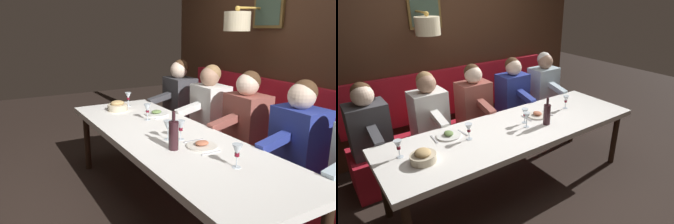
% 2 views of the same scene
% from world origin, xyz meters
% --- Properties ---
extents(ground_plane, '(12.00, 12.00, 0.00)m').
position_xyz_m(ground_plane, '(0.00, 0.00, 0.00)').
color(ground_plane, black).
extents(dining_table, '(0.90, 2.82, 0.74)m').
position_xyz_m(dining_table, '(0.00, 0.00, 0.68)').
color(dining_table, white).
rests_on(dining_table, ground_plane).
extents(banquette_bench, '(0.52, 3.02, 0.45)m').
position_xyz_m(banquette_bench, '(0.89, 0.00, 0.23)').
color(banquette_bench, red).
rests_on(banquette_bench, ground_plane).
extents(back_wall_panel, '(0.59, 4.22, 2.90)m').
position_xyz_m(back_wall_panel, '(1.46, 0.01, 1.36)').
color(back_wall_panel, '#422819').
rests_on(back_wall_panel, ground_plane).
extents(diner_near, '(0.60, 0.40, 0.79)m').
position_xyz_m(diner_near, '(0.88, -0.63, 0.82)').
color(diner_near, '#283893').
rests_on(diner_near, banquette_bench).
extents(diner_middle, '(0.60, 0.40, 0.79)m').
position_xyz_m(diner_middle, '(0.88, -0.01, 0.82)').
color(diner_middle, '#934C42').
rests_on(diner_middle, banquette_bench).
extents(diner_far, '(0.60, 0.40, 0.79)m').
position_xyz_m(diner_far, '(0.88, 0.60, 0.82)').
color(diner_far, white).
rests_on(diner_far, banquette_bench).
extents(diner_farthest, '(0.60, 0.40, 0.79)m').
position_xyz_m(diner_farthest, '(0.88, 1.26, 0.82)').
color(diner_farthest, '#3D3D42').
rests_on(diner_farthest, banquette_bench).
extents(place_setting_0, '(0.24, 0.31, 0.05)m').
position_xyz_m(place_setting_0, '(0.09, -0.38, 0.75)').
color(place_setting_0, silver).
rests_on(place_setting_0, dining_table).
extents(place_setting_1, '(0.24, 0.32, 0.05)m').
position_xyz_m(place_setting_1, '(0.23, 0.66, 0.75)').
color(place_setting_1, white).
rests_on(place_setting_1, dining_table).
extents(wine_glass_0, '(0.07, 0.07, 0.16)m').
position_xyz_m(wine_glass_0, '(-0.06, -0.10, 0.86)').
color(wine_glass_0, silver).
rests_on(wine_glass_0, dining_table).
extents(wine_glass_1, '(0.07, 0.07, 0.16)m').
position_xyz_m(wine_glass_1, '(0.03, -0.15, 0.86)').
color(wine_glass_1, silver).
rests_on(wine_glass_1, dining_table).
extents(wine_glass_2, '(0.07, 0.07, 0.16)m').
position_xyz_m(wine_glass_2, '(0.06, -0.81, 0.86)').
color(wine_glass_2, silver).
rests_on(wine_glass_2, dining_table).
extents(wine_glass_3, '(0.07, 0.07, 0.16)m').
position_xyz_m(wine_glass_3, '(0.13, 1.17, 0.86)').
color(wine_glass_3, silver).
rests_on(wine_glass_3, dining_table).
extents(wine_glass_4, '(0.07, 0.07, 0.16)m').
position_xyz_m(wine_glass_4, '(0.06, 0.52, 0.86)').
color(wine_glass_4, silver).
rests_on(wine_glass_4, dining_table).
extents(wine_bottle, '(0.08, 0.08, 0.30)m').
position_xyz_m(wine_bottle, '(-0.13, -0.32, 0.86)').
color(wine_bottle, '#33191E').
rests_on(wine_bottle, dining_table).
extents(bread_bowl, '(0.22, 0.22, 0.12)m').
position_xyz_m(bread_bowl, '(-0.06, 1.03, 0.79)').
color(bread_bowl, beige).
rests_on(bread_bowl, dining_table).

